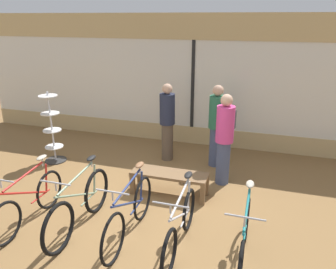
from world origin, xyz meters
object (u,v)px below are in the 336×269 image
(bicycle_far_right, at_px, (244,238))
(bicycle_right, at_px, (180,226))
(bicycle_center, at_px, (130,213))
(customer_mid_floor, at_px, (217,123))
(display_bench, at_px, (169,176))
(customer_near_rack, at_px, (167,121))
(bicycle_left, at_px, (80,206))
(bicycle_far_left, at_px, (30,202))
(accessory_rack, at_px, (53,133))
(customer_by_window, at_px, (225,136))

(bicycle_far_right, bearing_deg, bicycle_right, 179.21)
(bicycle_center, height_order, customer_mid_floor, customer_mid_floor)
(display_bench, relative_size, customer_near_rack, 0.79)
(bicycle_far_right, bearing_deg, display_bench, 135.75)
(bicycle_left, distance_m, customer_near_rack, 3.00)
(bicycle_far_left, distance_m, accessory_rack, 2.44)
(customer_near_rack, distance_m, customer_mid_floor, 1.11)
(bicycle_center, height_order, customer_near_rack, customer_near_rack)
(bicycle_center, height_order, accessory_rack, accessory_rack)
(accessory_rack, bearing_deg, bicycle_center, -36.61)
(bicycle_far_left, relative_size, bicycle_left, 0.93)
(bicycle_right, relative_size, customer_by_window, 0.94)
(bicycle_far_right, distance_m, customer_mid_floor, 3.12)
(bicycle_center, bearing_deg, bicycle_left, -177.38)
(bicycle_far_right, relative_size, display_bench, 1.20)
(bicycle_left, xyz_separation_m, accessory_rack, (-1.91, 2.06, 0.26))
(bicycle_center, relative_size, customer_near_rack, 1.01)
(bicycle_far_left, height_order, customer_near_rack, customer_near_rack)
(bicycle_far_left, bearing_deg, bicycle_left, 7.13)
(bicycle_far_left, xyz_separation_m, accessory_rack, (-1.08, 2.16, 0.29))
(customer_near_rack, xyz_separation_m, customer_mid_floor, (1.11, 0.01, 0.04))
(display_bench, bearing_deg, bicycle_far_right, -44.25)
(bicycle_far_left, bearing_deg, bicycle_center, 4.91)
(accessory_rack, bearing_deg, customer_by_window, 1.29)
(bicycle_right, bearing_deg, bicycle_far_left, -177.67)
(accessory_rack, distance_m, customer_by_window, 3.80)
(bicycle_far_left, relative_size, bicycle_far_right, 1.00)
(bicycle_left, distance_m, customer_mid_floor, 3.38)
(bicycle_center, xyz_separation_m, customer_mid_floor, (0.80, 2.88, 0.57))
(bicycle_right, xyz_separation_m, accessory_rack, (-3.50, 2.07, 0.30))
(bicycle_far_right, xyz_separation_m, customer_near_rack, (-1.96, 2.92, 0.55))
(customer_near_rack, bearing_deg, bicycle_right, -69.49)
(bicycle_far_left, bearing_deg, bicycle_far_right, 1.50)
(bicycle_far_right, height_order, customer_mid_floor, customer_mid_floor)
(bicycle_left, bearing_deg, accessory_rack, 132.87)
(bicycle_right, bearing_deg, bicycle_center, 176.87)
(bicycle_right, distance_m, customer_near_rack, 3.16)
(bicycle_left, bearing_deg, bicycle_far_right, -0.41)
(bicycle_far_left, xyz_separation_m, customer_near_rack, (1.33, 3.01, 0.55))
(display_bench, bearing_deg, accessory_rack, 167.30)
(bicycle_far_right, bearing_deg, bicycle_left, 179.59)
(bicycle_far_right, bearing_deg, customer_mid_floor, 106.30)
(bicycle_far_right, xyz_separation_m, accessory_rack, (-4.38, 2.08, 0.29))
(bicycle_far_right, height_order, customer_near_rack, customer_near_rack)
(customer_mid_floor, bearing_deg, bicycle_right, -90.32)
(bicycle_right, bearing_deg, customer_near_rack, 110.51)
(bicycle_far_left, height_order, bicycle_far_right, bicycle_far_left)
(bicycle_far_left, height_order, display_bench, bicycle_far_left)
(bicycle_center, relative_size, bicycle_far_right, 1.06)
(bicycle_right, distance_m, display_bench, 1.52)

